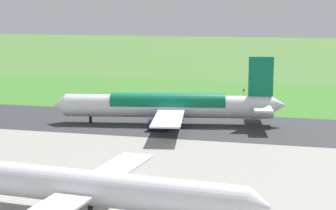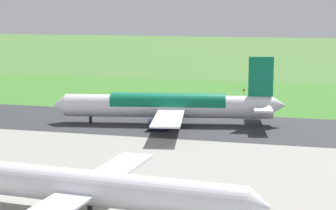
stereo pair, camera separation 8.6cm
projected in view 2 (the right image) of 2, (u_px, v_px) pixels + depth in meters
name	position (u px, v px, depth m)	size (l,w,h in m)	color
ground_plane	(143.00, 123.00, 134.90)	(800.00, 800.00, 0.00)	#477233
runway_asphalt	(143.00, 123.00, 134.90)	(600.00, 29.62, 0.06)	#2D3033
apron_concrete	(12.00, 209.00, 77.10)	(440.00, 110.00, 0.05)	gray
grass_verge_foreground	(182.00, 97.00, 173.31)	(600.00, 80.00, 0.04)	#3C782B
airliner_main	(170.00, 106.00, 132.66)	(53.93, 44.37, 15.88)	white
airliner_parked_mid	(88.00, 187.00, 74.60)	(47.33, 38.75, 13.81)	white
no_stopping_sign	(244.00, 93.00, 171.41)	(0.60, 0.10, 2.70)	slate
traffic_cone_orange	(215.00, 100.00, 167.00)	(0.40, 0.40, 0.55)	orange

